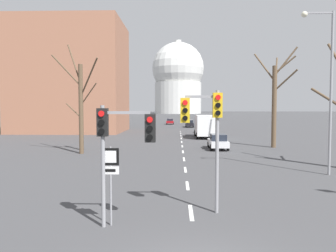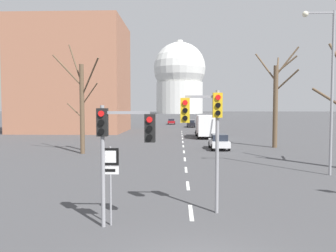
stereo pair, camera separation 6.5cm
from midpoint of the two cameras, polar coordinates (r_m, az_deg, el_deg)
name	(u,v)px [view 2 (the right image)]	position (r m, az deg, el deg)	size (l,w,h in m)	color
lane_stripe_0	(191,212)	(13.41, 4.17, -14.78)	(0.16, 2.00, 0.01)	silver
lane_stripe_1	(188,186)	(17.74, 3.59, -10.30)	(0.16, 2.00, 0.01)	silver
lane_stripe_2	(186,170)	(22.14, 3.24, -7.60)	(0.16, 2.00, 0.01)	silver
lane_stripe_3	(185,159)	(26.57, 3.02, -5.79)	(0.16, 2.00, 0.01)	silver
lane_stripe_4	(184,152)	(31.03, 2.85, -4.50)	(0.16, 2.00, 0.01)	silver
lane_stripe_5	(183,146)	(35.49, 2.73, -3.54)	(0.16, 2.00, 0.01)	silver
lane_stripe_6	(183,142)	(39.96, 2.64, -2.79)	(0.16, 2.00, 0.01)	silver
lane_stripe_7	(182,139)	(44.44, 2.57, -2.19)	(0.16, 2.00, 0.01)	silver
lane_stripe_8	(182,136)	(48.92, 2.51, -1.70)	(0.16, 2.00, 0.01)	silver
lane_stripe_9	(182,133)	(53.41, 2.46, -1.29)	(0.16, 2.00, 0.01)	silver
lane_stripe_10	(182,131)	(57.90, 2.41, -0.95)	(0.16, 2.00, 0.01)	silver
traffic_signal_near_left	(120,136)	(11.31, -8.23, -1.69)	(1.99, 0.34, 4.22)	gray
traffic_signal_centre_tall	(206,121)	(12.80, 6.78, 0.93)	(1.62, 0.34, 4.82)	gray
route_sign_post	(110,172)	(11.70, -9.85, -7.82)	(0.60, 0.08, 2.79)	gray
street_lamp_right	(327,78)	(22.27, 26.09, 7.50)	(1.97, 0.36, 9.96)	gray
sedan_near_left	(205,128)	(54.02, 6.45, -0.38)	(1.81, 4.59, 1.61)	slate
sedan_near_right	(219,142)	(33.28, 8.93, -2.68)	(1.82, 4.24, 1.52)	silver
sedan_mid_centre	(191,123)	(70.97, 4.04, 0.45)	(1.74, 4.56, 1.58)	black
sedan_far_left	(171,121)	(83.41, 0.63, 0.83)	(1.87, 3.99, 1.48)	maroon
delivery_truck	(205,126)	(45.84, 6.56, 0.08)	(2.44, 7.20, 3.14)	#333842
bare_tree_left_near	(81,103)	(30.53, -14.81, 3.90)	(4.99, 3.79, 10.11)	brown
bare_tree_right_near	(276,99)	(36.02, 18.37, 4.47)	(3.81, 4.24, 10.43)	brown
bare_tree_left_far	(83,121)	(33.05, -14.54, 0.88)	(3.51, 2.11, 6.54)	brown
capitol_dome	(180,78)	(251.10, 2.04, 8.35)	(39.16, 39.16, 55.32)	silver
apartment_block_left	(73,78)	(59.94, -16.16, 8.09)	(18.00, 14.00, 18.85)	#9E664C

